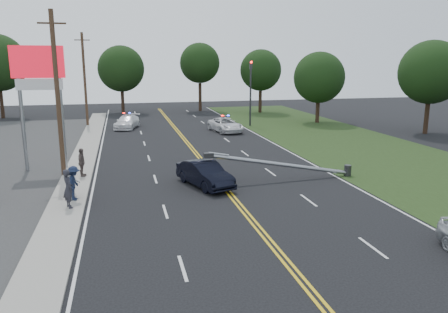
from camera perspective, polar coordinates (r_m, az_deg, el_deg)
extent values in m
plane|color=black|center=(18.32, 5.40, -10.38)|extent=(120.00, 120.00, 0.00)
cube|color=gray|center=(27.06, -18.95, -3.30)|extent=(1.80, 70.00, 0.12)
cube|color=black|center=(32.96, 22.37, -0.92)|extent=(12.00, 80.00, 0.01)
cube|color=gold|center=(27.48, -1.25, -2.48)|extent=(0.36, 80.00, 0.00)
cylinder|color=gray|center=(30.81, -24.84, 4.61)|extent=(0.24, 0.24, 7.00)
cylinder|color=gray|center=(30.42, -20.40, 4.89)|extent=(0.24, 0.24, 7.00)
cube|color=#B80C1C|center=(30.38, -23.20, 11.30)|extent=(3.20, 0.35, 2.00)
cube|color=white|center=(30.42, -22.97, 8.67)|extent=(2.80, 0.30, 0.70)
cylinder|color=#2D2D30|center=(48.14, 3.48, 8.15)|extent=(0.20, 0.20, 7.00)
cube|color=#2D2D30|center=(48.00, 3.53, 11.84)|extent=(0.28, 0.28, 0.90)
sphere|color=#FF0C07|center=(47.85, 3.59, 12.20)|extent=(0.22, 0.22, 0.22)
cylinder|color=#2D2D30|center=(28.38, 15.85, -1.77)|extent=(0.44, 0.44, 0.70)
cylinder|color=gray|center=(26.39, 7.47, -1.05)|extent=(8.90, 0.24, 1.80)
cube|color=#2D2D30|center=(25.01, -2.02, 0.14)|extent=(0.55, 0.32, 0.30)
cylinder|color=#382619|center=(28.29, -20.91, 7.40)|extent=(0.28, 0.28, 10.00)
cube|color=#382619|center=(28.29, -21.59, 15.89)|extent=(1.60, 0.10, 0.10)
cylinder|color=#382619|center=(50.15, -17.73, 9.48)|extent=(0.28, 0.28, 10.00)
cube|color=#382619|center=(50.15, -18.05, 14.27)|extent=(1.60, 0.10, 0.10)
cylinder|color=black|center=(61.40, -27.05, 6.32)|extent=(0.44, 0.44, 3.95)
cylinder|color=black|center=(62.09, -13.10, 7.18)|extent=(0.44, 0.44, 3.48)
sphere|color=black|center=(61.86, -13.29, 11.10)|extent=(6.21, 6.21, 6.21)
cylinder|color=black|center=(63.03, -3.14, 7.76)|extent=(0.44, 0.44, 3.90)
sphere|color=black|center=(62.83, -3.19, 12.10)|extent=(5.61, 5.61, 5.61)
cylinder|color=black|center=(61.13, 4.75, 7.33)|extent=(0.44, 0.44, 3.36)
sphere|color=black|center=(60.90, 4.82, 11.17)|extent=(5.61, 5.61, 5.61)
cylinder|color=black|center=(52.07, 12.13, 6.02)|extent=(0.44, 0.44, 3.01)
sphere|color=black|center=(51.81, 12.31, 10.06)|extent=(5.81, 5.81, 5.81)
cylinder|color=black|center=(47.46, 24.95, 4.81)|extent=(0.44, 0.44, 3.47)
sphere|color=black|center=(47.17, 25.42, 9.92)|extent=(6.10, 6.10, 6.10)
imported|color=black|center=(25.06, -2.52, -2.28)|extent=(2.91, 4.66, 1.45)
imported|color=silver|center=(44.32, 0.19, 4.14)|extent=(3.09, 5.27, 1.38)
imported|color=white|center=(47.67, -12.54, 4.44)|extent=(3.18, 5.11, 1.38)
imported|color=#26262D|center=(22.30, -19.69, -3.96)|extent=(0.70, 0.82, 1.90)
imported|color=#B6B6BB|center=(24.20, -19.06, -2.99)|extent=(0.72, 0.87, 1.63)
imported|color=#161F38|center=(23.44, -19.01, -3.31)|extent=(0.77, 1.20, 1.76)
imported|color=#5B4D48|center=(28.02, -18.10, -0.74)|extent=(0.60, 1.08, 1.75)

